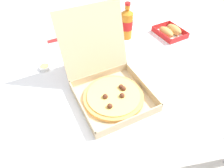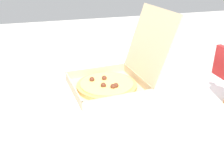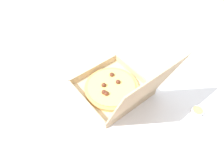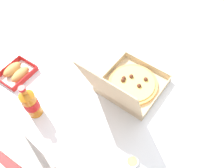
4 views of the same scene
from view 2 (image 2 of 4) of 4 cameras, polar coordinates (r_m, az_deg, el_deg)
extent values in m
cube|color=white|center=(1.12, 5.76, -3.16)|extent=(1.47, 0.91, 0.03)
cylinder|color=#B7B7BC|center=(1.81, -14.41, -4.78)|extent=(0.05, 0.05, 0.69)
cylinder|color=#B7B7BC|center=(1.96, 8.64, -1.57)|extent=(0.05, 0.05, 0.69)
cylinder|color=#B2B2B7|center=(1.79, 19.96, -10.87)|extent=(0.03, 0.03, 0.43)
cube|color=tan|center=(1.16, -1.18, -0.93)|extent=(0.34, 0.34, 0.01)
cube|color=tan|center=(1.11, -8.64, -1.14)|extent=(0.31, 0.03, 0.04)
cube|color=tan|center=(1.28, -3.51, 2.90)|extent=(0.03, 0.31, 0.04)
cube|color=tan|center=(1.02, 1.72, -3.44)|extent=(0.03, 0.31, 0.04)
cube|color=tan|center=(1.20, 5.70, 1.23)|extent=(0.31, 0.03, 0.04)
cube|color=tan|center=(1.17, 8.38, 9.13)|extent=(0.32, 0.13, 0.30)
cylinder|color=tan|center=(1.15, -1.18, -0.40)|extent=(0.27, 0.27, 0.02)
cylinder|color=#EAC666|center=(1.15, -1.19, 0.13)|extent=(0.24, 0.24, 0.01)
sphere|color=#562819|center=(1.11, -1.95, -0.27)|extent=(0.02, 0.02, 0.02)
sphere|color=#562819|center=(1.17, -4.52, 1.03)|extent=(0.02, 0.02, 0.02)
sphere|color=#562819|center=(1.18, -1.74, 1.34)|extent=(0.02, 0.02, 0.02)
sphere|color=#562819|center=(1.11, 0.88, -0.34)|extent=(0.02, 0.02, 0.02)
sphere|color=#562819|center=(1.10, 0.23, -0.54)|extent=(0.02, 0.02, 0.02)
cube|color=white|center=(1.52, -8.16, 5.47)|extent=(0.23, 0.18, 0.00)
cylinder|color=white|center=(1.48, 8.81, 5.29)|extent=(0.06, 0.06, 0.02)
cylinder|color=#DBBC66|center=(1.48, 8.83, 5.51)|extent=(0.05, 0.05, 0.01)
camera|label=1|loc=(1.29, -35.42, 30.28)|focal=33.24mm
camera|label=3|loc=(1.05, 42.13, 35.68)|focal=31.95mm
camera|label=4|loc=(1.69, 20.88, 41.33)|focal=35.26mm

